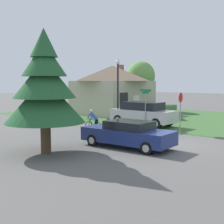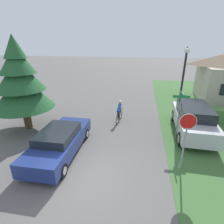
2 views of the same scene
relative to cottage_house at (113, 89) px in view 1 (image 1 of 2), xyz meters
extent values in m
plane|color=#5B5956|center=(-10.92, -12.12, -2.57)|extent=(140.00, 140.00, 0.00)
cube|color=#3D6633|center=(0.63, -8.12, -2.57)|extent=(16.00, 36.00, 0.01)
cube|color=#B2A893|center=(0.00, 0.00, -0.88)|extent=(7.15, 6.85, 3.39)
pyramid|color=#75604C|center=(0.00, 0.00, 1.61)|extent=(7.72, 7.40, 1.58)
cube|color=silver|center=(-0.30, -3.14, -1.57)|extent=(0.90, 0.15, 2.00)
cube|color=black|center=(-2.14, -2.96, -0.71)|extent=(1.10, 0.17, 0.90)
cube|color=brown|center=(2.02, 0.43, 2.17)|extent=(0.55, 0.55, 0.80)
cube|color=#4C7A3D|center=(-0.76, -5.00, -2.10)|extent=(9.10, 0.90, 0.94)
cube|color=navy|center=(-12.71, -10.66, -1.96)|extent=(1.88, 4.81, 0.69)
cube|color=black|center=(-12.71, -10.77, -1.41)|extent=(1.63, 2.26, 0.42)
cylinder|color=black|center=(-13.55, -9.04, -2.27)|extent=(0.23, 0.61, 0.61)
cylinder|color=#ADADB2|center=(-13.55, -9.04, -2.27)|extent=(0.24, 0.35, 0.35)
cylinder|color=black|center=(-11.91, -9.02, -2.27)|extent=(0.23, 0.61, 0.61)
cylinder|color=#ADADB2|center=(-11.91, -9.02, -2.27)|extent=(0.24, 0.35, 0.35)
cylinder|color=black|center=(-13.51, -12.30, -2.27)|extent=(0.23, 0.61, 0.61)
cylinder|color=#ADADB2|center=(-13.51, -12.30, -2.27)|extent=(0.24, 0.35, 0.35)
cylinder|color=black|center=(-11.87, -12.28, -2.27)|extent=(0.23, 0.61, 0.61)
cylinder|color=#ADADB2|center=(-11.87, -12.28, -2.27)|extent=(0.24, 0.35, 0.35)
torus|color=black|center=(-10.35, -6.76, -2.22)|extent=(0.13, 0.74, 0.74)
torus|color=black|center=(-10.24, -5.81, -2.22)|extent=(0.13, 0.74, 0.74)
cylinder|color=black|center=(-10.32, -6.52, -2.05)|extent=(0.06, 0.17, 0.59)
cylinder|color=black|center=(-10.28, -6.17, -2.02)|extent=(0.11, 0.60, 0.67)
cylinder|color=black|center=(-10.29, -6.24, -1.73)|extent=(0.12, 0.71, 0.10)
cylinder|color=black|center=(-10.33, -6.61, -2.28)|extent=(0.07, 0.32, 0.16)
cylinder|color=black|center=(-10.34, -6.68, -1.99)|extent=(0.05, 0.20, 0.47)
cylinder|color=black|center=(-10.24, -5.85, -1.96)|extent=(0.05, 0.12, 0.53)
cylinder|color=black|center=(-10.25, -5.89, -1.70)|extent=(0.44, 0.08, 0.02)
ellipsoid|color=black|center=(-10.33, -6.59, -1.75)|extent=(0.10, 0.21, 0.05)
cylinder|color=black|center=(-10.32, -6.60, -1.93)|extent=(0.14, 0.25, 0.49)
cylinder|color=black|center=(-10.32, -6.44, -2.01)|extent=(0.14, 0.25, 0.64)
cylinder|color=tan|center=(-10.32, -6.54, -2.31)|extent=(0.08, 0.08, 0.30)
cylinder|color=tan|center=(-10.27, -6.38, -2.41)|extent=(0.17, 0.08, 0.21)
cylinder|color=#264CB2|center=(-10.30, -6.33, -1.51)|extent=(0.30, 0.68, 0.56)
cylinder|color=#264CB2|center=(-10.26, -6.12, -1.52)|extent=(0.10, 0.24, 0.35)
cylinder|color=#264CB2|center=(-10.26, -5.84, -1.52)|extent=(0.10, 0.24, 0.35)
sphere|color=tan|center=(-10.27, -6.06, -1.18)|extent=(0.19, 0.19, 0.19)
ellipsoid|color=white|center=(-10.27, -6.06, -1.13)|extent=(0.22, 0.18, 0.12)
cube|color=#B7B7BC|center=(-5.58, -7.18, -1.78)|extent=(2.13, 5.07, 0.86)
cube|color=black|center=(-5.58, -7.11, -1.06)|extent=(1.82, 3.09, 0.59)
cylinder|color=black|center=(-6.38, -5.45, -2.18)|extent=(0.30, 0.78, 0.78)
cylinder|color=#ADADB2|center=(-6.38, -5.45, -2.18)|extent=(0.30, 0.46, 0.45)
cylinder|color=black|center=(-4.66, -5.51, -2.18)|extent=(0.30, 0.78, 0.78)
cylinder|color=#ADADB2|center=(-4.66, -5.51, -2.18)|extent=(0.30, 0.46, 0.45)
cylinder|color=black|center=(-6.51, -8.84, -2.18)|extent=(0.30, 0.78, 0.78)
cylinder|color=#ADADB2|center=(-6.51, -8.84, -2.18)|extent=(0.30, 0.46, 0.45)
cylinder|color=black|center=(-4.79, -8.91, -2.18)|extent=(0.30, 0.78, 0.78)
cylinder|color=#ADADB2|center=(-4.79, -8.91, -2.18)|extent=(0.30, 0.46, 0.45)
cylinder|color=gray|center=(-6.85, -10.81, -1.56)|extent=(0.07, 0.07, 2.03)
cylinder|color=red|center=(-6.85, -10.81, -0.27)|extent=(0.65, 0.04, 0.65)
cylinder|color=silver|center=(-6.85, -10.81, -0.27)|extent=(0.69, 0.04, 0.69)
cylinder|color=black|center=(-6.10, -5.18, -0.22)|extent=(0.14, 0.14, 4.70)
sphere|color=white|center=(-6.10, -5.18, 2.28)|extent=(0.35, 0.35, 0.35)
cone|color=black|center=(-6.10, -5.18, 2.46)|extent=(0.21, 0.21, 0.14)
cylinder|color=gray|center=(-6.64, -8.02, -1.32)|extent=(0.06, 0.06, 2.51)
cube|color=#197238|center=(-6.64, -8.02, -0.01)|extent=(0.90, 0.03, 0.16)
cube|color=#197238|center=(-6.64, -8.02, 0.15)|extent=(0.03, 0.90, 0.16)
cylinder|color=#4C3823|center=(-16.12, -8.35, -1.84)|extent=(0.48, 0.48, 1.46)
cone|color=#23562D|center=(-16.12, -8.35, -0.08)|extent=(3.72, 3.72, 2.08)
cone|color=#23562D|center=(-16.12, -8.35, 0.94)|extent=(2.91, 2.91, 1.83)
cone|color=#23562D|center=(-16.12, -8.35, 1.82)|extent=(2.09, 2.09, 1.58)
cone|color=#23562D|center=(-16.12, -8.35, 2.57)|extent=(1.27, 1.27, 1.33)
cylinder|color=#4C3823|center=(5.18, -0.18, -1.29)|extent=(0.28, 0.28, 2.57)
ellipsoid|color=#609347|center=(5.18, -0.18, 1.38)|extent=(3.27, 3.27, 3.43)
camera|label=1|loc=(-25.69, -19.60, 0.81)|focal=50.00mm
camera|label=2|loc=(-8.79, -17.74, 2.71)|focal=28.00mm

